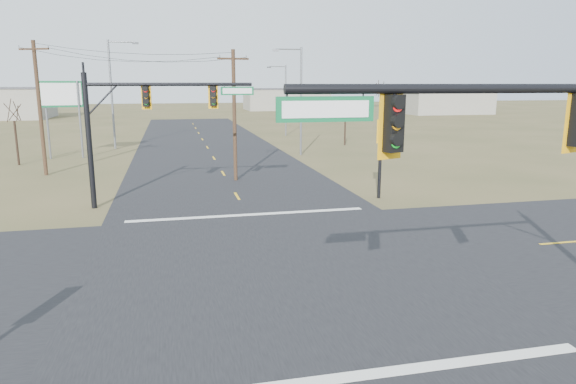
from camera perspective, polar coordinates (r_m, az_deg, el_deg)
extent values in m
plane|color=brown|center=(18.94, -0.99, -8.18)|extent=(320.00, 320.00, 0.00)
cube|color=black|center=(18.93, -0.99, -8.16)|extent=(160.00, 14.00, 0.02)
cube|color=black|center=(18.93, -0.99, -8.15)|extent=(14.00, 160.00, 0.02)
cube|color=silver|center=(12.39, 6.65, -19.75)|extent=(12.00, 0.40, 0.01)
cube|color=silver|center=(25.99, -4.41, -2.53)|extent=(12.00, 0.40, 0.01)
cylinder|color=black|center=(11.24, 25.94, 10.31)|extent=(10.05, 0.18, 0.18)
cube|color=#0D5D32|center=(9.22, 4.20, 9.17)|extent=(1.80, 0.05, 0.45)
cylinder|color=black|center=(28.74, -21.22, 5.21)|extent=(0.28, 0.28, 7.07)
cylinder|color=black|center=(28.28, -12.88, 11.59)|extent=(8.59, 0.18, 0.18)
cube|color=#0D5D32|center=(28.52, -5.66, 11.12)|extent=(1.80, 0.05, 0.45)
cylinder|color=black|center=(29.86, 10.19, 3.46)|extent=(0.19, 0.19, 4.39)
cylinder|color=#422D1C|center=(34.82, -5.97, 8.34)|extent=(0.25, 0.25, 8.70)
cube|color=#422D1C|center=(34.79, -6.11, 14.51)|extent=(2.11, 0.50, 0.12)
cylinder|color=#422D1C|center=(40.73, -25.86, 8.27)|extent=(0.27, 0.27, 9.45)
cube|color=#422D1C|center=(40.76, -26.40, 14.05)|extent=(2.15, 1.06, 0.12)
cylinder|color=slate|center=(49.59, -25.19, 7.21)|extent=(0.18, 0.18, 6.73)
cylinder|color=slate|center=(49.09, -22.10, 7.43)|extent=(0.18, 0.18, 6.73)
cube|color=#0D5D32|center=(49.23, -23.88, 9.91)|extent=(3.58, 0.45, 2.24)
cylinder|color=slate|center=(47.30, 1.46, 9.94)|extent=(0.19, 0.19, 9.68)
cylinder|color=slate|center=(47.09, 0.07, 15.59)|extent=(2.32, 0.12, 0.12)
cube|color=slate|center=(46.84, -1.37, 15.48)|extent=(0.56, 0.30, 0.17)
cylinder|color=slate|center=(65.34, -0.25, 10.11)|extent=(0.17, 0.17, 8.75)
cylinder|color=slate|center=(65.12, -1.18, 13.77)|extent=(2.10, 0.10, 0.10)
cube|color=slate|center=(64.91, -2.12, 13.68)|extent=(0.52, 0.33, 0.16)
cylinder|color=slate|center=(54.84, -19.00, 10.12)|extent=(0.21, 0.21, 10.70)
cylinder|color=slate|center=(54.85, -18.00, 15.58)|extent=(2.57, 0.13, 0.13)
cube|color=slate|center=(54.76, -16.60, 15.57)|extent=(0.63, 0.40, 0.19)
cylinder|color=black|center=(47.10, -27.92, 4.83)|extent=(0.18, 0.18, 3.57)
cylinder|color=black|center=(55.63, 6.35, 6.88)|extent=(0.17, 0.17, 3.28)
cylinder|color=black|center=(68.73, 10.18, 8.39)|extent=(0.21, 0.21, 4.85)
cube|color=gray|center=(130.64, -0.23, 10.23)|extent=(20.00, 12.00, 5.00)
cube|color=gray|center=(118.08, 17.13, 9.40)|extent=(18.00, 10.00, 4.50)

